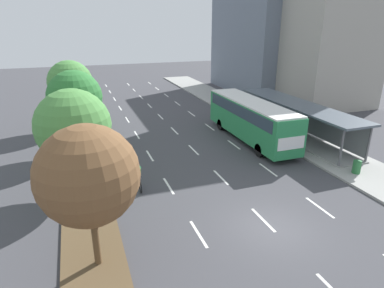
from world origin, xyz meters
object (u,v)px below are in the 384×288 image
object	(u,v)px
bus_shelter	(299,116)
trash_bin	(357,167)
cyclist	(138,177)
bus	(251,117)
median_tree_third	(75,97)
median_tree_second	(73,126)
median_tree_fourth	(70,83)
median_tree_nearest	(88,176)

from	to	relation	value
bus_shelter	trash_bin	world-z (taller)	bus_shelter
bus_shelter	trash_bin	xyz separation A→B (m)	(-1.08, -7.63, -1.29)
cyclist	bus	bearing A→B (deg)	27.46
bus_shelter	median_tree_third	world-z (taller)	median_tree_third
cyclist	trash_bin	distance (m)	14.02
median_tree_second	median_tree_third	xyz separation A→B (m)	(0.24, 6.59, 0.23)
median_tree_fourth	trash_bin	distance (m)	24.09
median_tree_fourth	trash_bin	xyz separation A→B (m)	(16.98, -16.67, -3.75)
trash_bin	bus_shelter	bearing A→B (deg)	81.94
cyclist	median_tree_third	world-z (taller)	median_tree_third
median_tree_second	trash_bin	distance (m)	17.68
bus_shelter	median_tree_nearest	size ratio (longest dim) A/B	2.35
bus_shelter	trash_bin	bearing A→B (deg)	-98.06
cyclist	median_tree_second	world-z (taller)	median_tree_second
median_tree_nearest	median_tree_second	bearing A→B (deg)	93.50
median_tree_nearest	trash_bin	bearing A→B (deg)	10.64
median_tree_second	bus	bearing A→B (deg)	19.59
median_tree_second	median_tree_third	world-z (taller)	median_tree_third
bus	median_tree_third	bearing A→B (deg)	172.88
median_tree_nearest	median_tree_third	xyz separation A→B (m)	(-0.16, 13.19, 0.24)
median_tree_nearest	median_tree_fourth	xyz separation A→B (m)	(-0.41, 19.78, 0.25)
bus_shelter	median_tree_second	world-z (taller)	median_tree_second
bus	median_tree_nearest	size ratio (longest dim) A/B	1.91
median_tree_second	median_tree_third	size ratio (longest dim) A/B	0.98
median_tree_second	cyclist	bearing A→B (deg)	-9.78
median_tree_second	median_tree_fourth	size ratio (longest dim) A/B	0.97
bus	cyclist	xyz separation A→B (m)	(-10.51, -5.46, -1.28)
bus_shelter	median_tree_fourth	bearing A→B (deg)	153.43
trash_bin	median_tree_third	bearing A→B (deg)	148.95
trash_bin	median_tree_nearest	bearing A→B (deg)	-169.36
median_tree_third	trash_bin	distance (m)	19.88
bus	median_tree_third	world-z (taller)	median_tree_third
cyclist	median_tree_second	xyz separation A→B (m)	(-3.26, 0.56, 3.29)
cyclist	trash_bin	world-z (taller)	cyclist
bus	median_tree_second	bearing A→B (deg)	-160.41
median_tree_second	trash_bin	bearing A→B (deg)	-11.58
bus	trash_bin	size ratio (longest dim) A/B	13.28
median_tree_third	median_tree_fourth	bearing A→B (deg)	92.15
cyclist	median_tree_fourth	xyz separation A→B (m)	(-3.27, 13.75, 3.53)
median_tree_fourth	median_tree_nearest	bearing A→B (deg)	-88.81
bus_shelter	median_tree_nearest	xyz separation A→B (m)	(-17.65, -10.75, 2.20)
bus_shelter	cyclist	bearing A→B (deg)	-162.32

